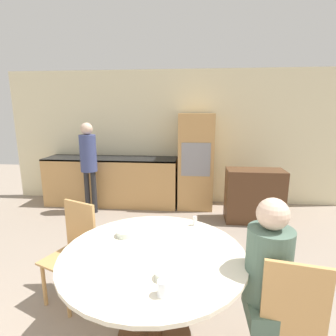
# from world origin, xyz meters

# --- Properties ---
(wall_back) EXTENTS (6.81, 0.05, 2.60)m
(wall_back) POSITION_xyz_m (0.00, 4.85, 1.30)
(wall_back) COLOR beige
(wall_back) RESTS_ON ground_plane
(kitchen_counter) EXTENTS (2.56, 0.60, 0.94)m
(kitchen_counter) POSITION_xyz_m (-1.27, 4.50, 0.48)
(kitchen_counter) COLOR tan
(kitchen_counter) RESTS_ON ground_plane
(oven_unit) EXTENTS (0.64, 0.59, 1.78)m
(oven_unit) POSITION_xyz_m (0.37, 4.51, 0.89)
(oven_unit) COLOR tan
(oven_unit) RESTS_ON ground_plane
(sideboard) EXTENTS (0.93, 0.45, 0.89)m
(sideboard) POSITION_xyz_m (1.34, 3.91, 0.44)
(sideboard) COLOR #51331E
(sideboard) RESTS_ON ground_plane
(dining_table) EXTENTS (1.40, 1.40, 0.78)m
(dining_table) POSITION_xyz_m (0.03, 1.41, 0.58)
(dining_table) COLOR #51331E
(dining_table) RESTS_ON ground_plane
(chair_near_right) EXTENTS (0.47, 0.47, 0.96)m
(chair_near_right) POSITION_xyz_m (0.96, 1.14, 0.53)
(chair_near_right) COLOR tan
(chair_near_right) RESTS_ON ground_plane
(chair_far_left) EXTENTS (0.52, 0.52, 0.96)m
(chair_far_left) POSITION_xyz_m (-0.82, 1.86, 0.53)
(chair_far_left) COLOR tan
(chair_far_left) RESTS_ON ground_plane
(person_seated) EXTENTS (0.30, 0.36, 1.28)m
(person_seated) POSITION_xyz_m (0.84, 1.24, 0.76)
(person_seated) COLOR #262628
(person_seated) RESTS_ON ground_plane
(person_standing) EXTENTS (0.29, 0.29, 1.63)m
(person_standing) POSITION_xyz_m (-1.52, 4.02, 1.03)
(person_standing) COLOR #262628
(person_standing) RESTS_ON ground_plane
(cup) EXTENTS (0.07, 0.07, 0.09)m
(cup) POSITION_xyz_m (0.16, 0.95, 0.83)
(cup) COLOR silver
(cup) RESTS_ON dining_table
(bowl_near) EXTENTS (0.12, 0.12, 0.05)m
(bowl_near) POSITION_xyz_m (0.16, 1.10, 0.80)
(bowl_near) COLOR silver
(bowl_near) RESTS_ON dining_table
(bowl_centre) EXTENTS (0.15, 0.15, 0.05)m
(bowl_centre) POSITION_xyz_m (-0.24, 1.65, 0.80)
(bowl_centre) COLOR silver
(bowl_centre) RESTS_ON dining_table
(salt_shaker) EXTENTS (0.03, 0.03, 0.09)m
(salt_shaker) POSITION_xyz_m (0.35, 1.92, 0.82)
(salt_shaker) COLOR white
(salt_shaker) RESTS_ON dining_table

